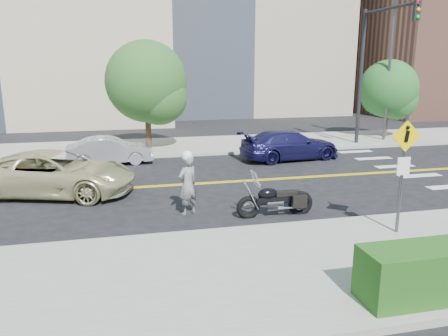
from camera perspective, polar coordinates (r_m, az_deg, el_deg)
ground_plane at (r=16.39m, az=-3.69°, el=-2.08°), size 120.00×120.00×0.00m
sidewalk_near at (r=9.50m, az=3.91°, el=-13.44°), size 60.00×5.00×0.15m
sidewalk_far at (r=23.63m, az=-6.67°, el=2.82°), size 60.00×5.00×0.15m
building_mid at (r=43.28m, az=1.27°, el=20.84°), size 18.00×14.00×20.00m
building_right at (r=45.65m, az=26.54°, el=14.06°), size 14.00×12.00×12.00m
lamp_post at (r=26.45m, az=20.78°, el=12.06°), size 0.16×0.16×8.00m
traffic_light at (r=24.18m, az=18.72°, el=13.42°), size 0.28×4.50×7.00m
pedestrian_sign at (r=11.71m, az=22.36°, el=0.54°), size 0.78×0.08×3.00m
motorcyclist at (r=12.89m, az=-4.76°, el=-1.96°), size 0.79×0.71×1.93m
motorcycle at (r=12.87m, az=6.79°, el=-3.28°), size 2.28×0.72×1.38m
suv at (r=15.92m, az=-21.21°, el=-0.66°), size 5.88×3.96×1.50m
parked_car_silver at (r=20.17m, az=-14.67°, el=2.23°), size 3.79×1.45×1.23m
parked_car_blue at (r=20.71m, az=8.58°, el=3.00°), size 4.96×2.53×1.38m
tree_far_a at (r=22.55m, az=-10.10°, el=11.04°), size 4.08×4.08×5.57m
tree_far_b at (r=27.74m, az=20.68°, el=9.65°), size 3.37×3.37×4.66m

